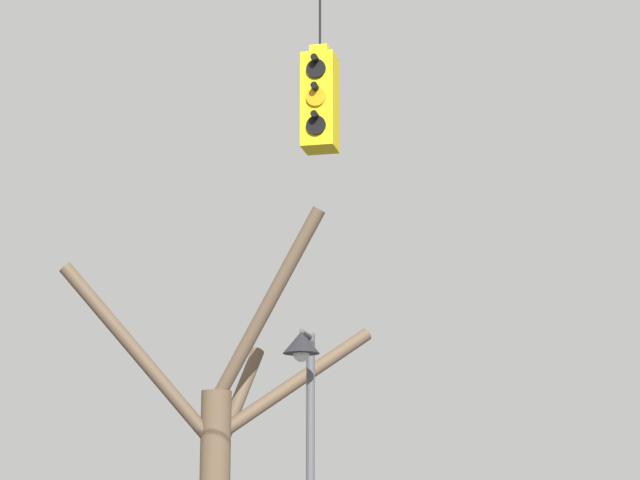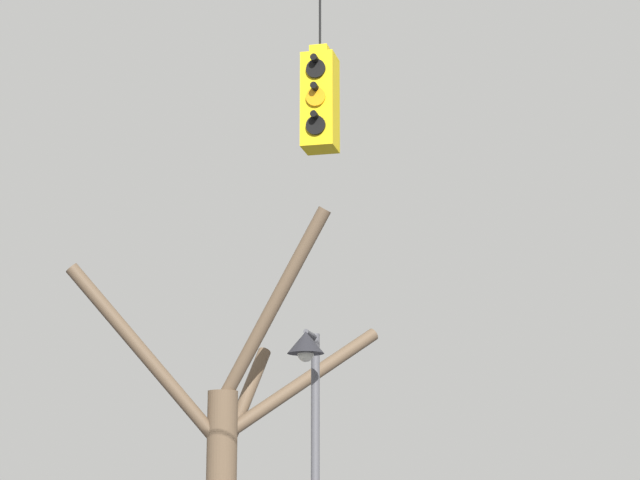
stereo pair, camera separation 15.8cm
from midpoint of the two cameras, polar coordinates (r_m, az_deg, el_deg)
The scene contains 3 objects.
traffic_light_near_right_pole at distance 12.84m, azimuth -0.36°, elevation 6.39°, with size 0.34×0.46×1.74m.
street_lamp at distance 16.98m, azimuth -0.96°, elevation -7.48°, with size 0.50×0.86×4.29m.
bare_tree at distance 19.78m, azimuth -4.74°, elevation -9.52°, with size 4.52×3.09×6.58m.
Camera 1 is at (0.81, -11.65, 1.61)m, focal length 70.00 mm.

